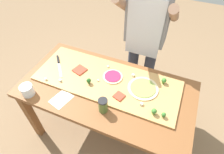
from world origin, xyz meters
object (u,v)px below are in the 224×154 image
(broccoli_floret_front_left, at_px, (164,80))
(cook_center, at_px, (146,33))
(chefs_knife, at_px, (59,63))
(cheese_crumble_e, at_px, (133,75))
(recipe_note, at_px, (61,99))
(cheese_crumble_f, at_px, (98,80))
(flour_cup, at_px, (28,91))
(pizza_whole_pesto_green, at_px, (143,88))
(cheese_crumble_c, at_px, (46,79))
(pizza_slice_far_left, at_px, (80,70))
(broccoli_floret_center_left, at_px, (164,115))
(cheese_crumble_b, at_px, (108,67))
(cheese_crumble_d, at_px, (60,80))
(prep_table, at_px, (107,95))
(sauce_jar, at_px, (103,105))
(broccoli_floret_front_right, at_px, (89,81))
(broccoli_floret_center_right, at_px, (154,111))
(pizza_whole_beet_magenta, at_px, (113,77))
(cheese_crumble_a, at_px, (141,104))
(pizza_slice_far_right, at_px, (119,96))

(broccoli_floret_front_left, xyz_separation_m, cook_center, (-0.31, 0.41, 0.17))
(chefs_knife, distance_m, broccoli_floret_front_left, 1.03)
(cheese_crumble_e, bearing_deg, recipe_note, -134.96)
(cheese_crumble_f, xyz_separation_m, flour_cup, (-0.50, -0.36, 0.02))
(pizza_whole_pesto_green, xyz_separation_m, cheese_crumble_c, (-0.85, -0.25, 0.00))
(cheese_crumble_c, height_order, flour_cup, flour_cup)
(cook_center, bearing_deg, flour_cup, -127.21)
(pizza_slice_far_left, bearing_deg, broccoli_floret_front_left, 11.17)
(broccoli_floret_center_left, height_order, cheese_crumble_b, broccoli_floret_center_left)
(cheese_crumble_d, bearing_deg, cheese_crumble_e, 28.71)
(pizza_slice_far_left, distance_m, recipe_note, 0.35)
(cheese_crumble_c, distance_m, cheese_crumble_d, 0.14)
(prep_table, relative_size, recipe_note, 8.84)
(chefs_knife, bearing_deg, sauce_jar, -26.37)
(cheese_crumble_b, distance_m, recipe_note, 0.54)
(chefs_knife, distance_m, broccoli_floret_front_right, 0.42)
(chefs_knife, xyz_separation_m, pizza_whole_pesto_green, (0.87, 0.01, 0.00))
(broccoli_floret_center_right, height_order, broccoli_floret_center_left, broccoli_floret_center_right)
(broccoli_floret_center_left, xyz_separation_m, cheese_crumble_f, (-0.63, 0.14, -0.02))
(broccoli_floret_front_right, height_order, flour_cup, flour_cup)
(broccoli_floret_center_left, height_order, cheese_crumble_e, broccoli_floret_center_left)
(broccoli_floret_front_right, xyz_separation_m, flour_cup, (-0.43, -0.30, -0.01))
(chefs_knife, relative_size, pizza_whole_pesto_green, 0.92)
(cheese_crumble_b, bearing_deg, pizza_whole_beet_magenta, -47.69)
(pizza_whole_beet_magenta, relative_size, pizza_slice_far_left, 1.69)
(pizza_whole_beet_magenta, xyz_separation_m, broccoli_floret_center_left, (0.52, -0.24, 0.02))
(prep_table, height_order, cheese_crumble_c, cheese_crumble_c)
(cheese_crumble_e, bearing_deg, cook_center, 93.89)
(broccoli_floret_center_right, height_order, cheese_crumble_e, broccoli_floret_center_right)
(pizza_whole_beet_magenta, bearing_deg, pizza_slice_far_left, -172.52)
(broccoli_floret_front_left, bearing_deg, cook_center, 127.02)
(chefs_knife, relative_size, flour_cup, 2.33)
(prep_table, height_order, cheese_crumble_e, cheese_crumble_e)
(cheese_crumble_a, xyz_separation_m, recipe_note, (-0.65, -0.20, -0.03))
(chefs_knife, height_order, sauce_jar, sauce_jar)
(broccoli_floret_front_left, bearing_deg, cheese_crumble_f, -159.48)
(chefs_knife, xyz_separation_m, recipe_note, (0.26, -0.36, -0.02))
(pizza_slice_far_left, xyz_separation_m, cook_center, (0.47, 0.56, 0.20))
(broccoli_floret_center_left, distance_m, cook_center, 0.87)
(cheese_crumble_a, xyz_separation_m, cheese_crumble_e, (-0.17, 0.28, -0.00))
(pizza_slice_far_left, distance_m, cheese_crumble_f, 0.23)
(broccoli_floret_center_left, xyz_separation_m, cheese_crumble_d, (-0.94, 0.00, -0.02))
(cheese_crumble_f, xyz_separation_m, sauce_jar, (0.17, -0.26, 0.04))
(broccoli_floret_front_right, xyz_separation_m, cheese_crumble_d, (-0.25, -0.08, -0.02))
(cheese_crumble_f, relative_size, recipe_note, 0.08)
(pizza_slice_far_right, height_order, broccoli_floret_center_right, broccoli_floret_center_right)
(chefs_knife, bearing_deg, cheese_crumble_d, -52.58)
(pizza_slice_far_right, relative_size, broccoli_floret_center_right, 1.41)
(chefs_knife, relative_size, broccoli_floret_front_left, 4.28)
(prep_table, height_order, sauce_jar, sauce_jar)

